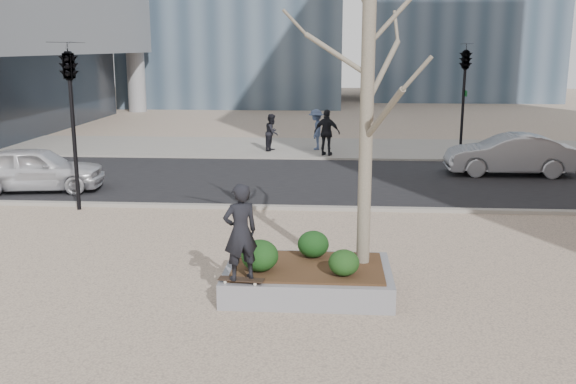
# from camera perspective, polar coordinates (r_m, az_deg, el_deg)

# --- Properties ---
(ground) EXTENTS (120.00, 120.00, 0.00)m
(ground) POSITION_cam_1_polar(r_m,az_deg,el_deg) (11.94, -3.09, -8.67)
(ground) COLOR tan
(ground) RESTS_ON ground
(street) EXTENTS (60.00, 8.00, 0.02)m
(street) POSITION_cam_1_polar(r_m,az_deg,el_deg) (21.52, 0.14, 1.11)
(street) COLOR black
(street) RESTS_ON ground
(far_sidewalk) EXTENTS (60.00, 6.00, 0.02)m
(far_sidewalk) POSITION_cam_1_polar(r_m,az_deg,el_deg) (28.39, 1.08, 3.97)
(far_sidewalk) COLOR gray
(far_sidewalk) RESTS_ON ground
(planter) EXTENTS (3.00, 2.00, 0.45)m
(planter) POSITION_cam_1_polar(r_m,az_deg,el_deg) (11.78, 1.77, -7.78)
(planter) COLOR gray
(planter) RESTS_ON ground
(planter_mulch) EXTENTS (2.70, 1.70, 0.04)m
(planter_mulch) POSITION_cam_1_polar(r_m,az_deg,el_deg) (11.70, 1.78, -6.66)
(planter_mulch) COLOR #382314
(planter_mulch) RESTS_ON planter
(sycamore_tree) EXTENTS (2.80, 2.80, 6.60)m
(sycamore_tree) POSITION_cam_1_polar(r_m,az_deg,el_deg) (11.35, 7.08, 9.80)
(sycamore_tree) COLOR gray
(sycamore_tree) RESTS_ON planter_mulch
(shrub_left) EXTENTS (0.66, 0.66, 0.56)m
(shrub_left) POSITION_cam_1_polar(r_m,az_deg,el_deg) (11.36, -2.52, -5.66)
(shrub_left) COLOR black
(shrub_left) RESTS_ON planter_mulch
(shrub_middle) EXTENTS (0.59, 0.59, 0.50)m
(shrub_middle) POSITION_cam_1_polar(r_m,az_deg,el_deg) (12.09, 2.26, -4.65)
(shrub_middle) COLOR #103411
(shrub_middle) RESTS_ON planter_mulch
(shrub_right) EXTENTS (0.54, 0.54, 0.46)m
(shrub_right) POSITION_cam_1_polar(r_m,az_deg,el_deg) (11.18, 4.99, -6.28)
(shrub_right) COLOR #123B14
(shrub_right) RESTS_ON planter_mulch
(skateboard) EXTENTS (0.80, 0.29, 0.08)m
(skateboard) POSITION_cam_1_polar(r_m,az_deg,el_deg) (11.00, -4.18, -7.88)
(skateboard) COLOR black
(skateboard) RESTS_ON planter
(skateboarder) EXTENTS (0.72, 0.64, 1.65)m
(skateboarder) POSITION_cam_1_polar(r_m,az_deg,el_deg) (10.72, -4.26, -3.56)
(skateboarder) COLOR black
(skateboarder) RESTS_ON skateboard
(police_car) EXTENTS (4.23, 2.20, 1.38)m
(police_car) POSITION_cam_1_polar(r_m,az_deg,el_deg) (21.15, -21.49, 1.94)
(police_car) COLOR silver
(police_car) RESTS_ON street
(car_silver) EXTENTS (4.31, 1.57, 1.41)m
(car_silver) POSITION_cam_1_polar(r_m,az_deg,el_deg) (23.50, 19.06, 3.17)
(car_silver) COLOR gray
(car_silver) RESTS_ON street
(pedestrian_a) EXTENTS (0.77, 0.89, 1.57)m
(pedestrian_a) POSITION_cam_1_polar(r_m,az_deg,el_deg) (27.41, -1.42, 5.32)
(pedestrian_a) COLOR black
(pedestrian_a) RESTS_ON far_sidewalk
(pedestrian_b) EXTENTS (0.66, 1.13, 1.74)m
(pedestrian_b) POSITION_cam_1_polar(r_m,az_deg,el_deg) (27.70, 2.51, 5.57)
(pedestrian_b) COLOR #405174
(pedestrian_b) RESTS_ON far_sidewalk
(pedestrian_c) EXTENTS (1.18, 0.77, 1.87)m
(pedestrian_c) POSITION_cam_1_polar(r_m,az_deg,el_deg) (26.19, 3.48, 5.29)
(pedestrian_c) COLOR black
(pedestrian_c) RESTS_ON far_sidewalk
(traffic_light_near) EXTENTS (0.60, 2.48, 4.50)m
(traffic_light_near) POSITION_cam_1_polar(r_m,az_deg,el_deg) (18.12, -18.54, 5.43)
(traffic_light_near) COLOR black
(traffic_light_near) RESTS_ON ground
(traffic_light_far) EXTENTS (0.60, 2.48, 4.50)m
(traffic_light_far) POSITION_cam_1_polar(r_m,az_deg,el_deg) (26.21, 15.30, 7.71)
(traffic_light_far) COLOR black
(traffic_light_far) RESTS_ON ground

